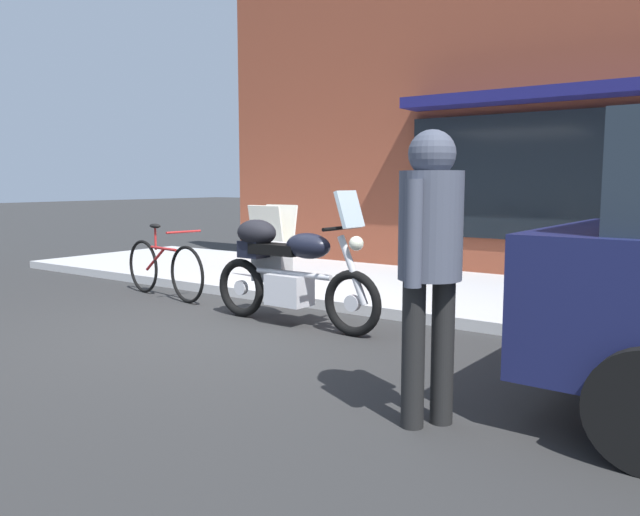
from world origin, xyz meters
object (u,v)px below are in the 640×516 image
parked_bicycle (164,268)px  sandwich_board_sign (273,242)px  touring_motorcycle (285,266)px  pedestrian_walking (430,242)px

parked_bicycle → sandwich_board_sign: sandwich_board_sign is taller
touring_motorcycle → sandwich_board_sign: touring_motorcycle is taller
pedestrian_walking → sandwich_board_sign: pedestrian_walking is taller
touring_motorcycle → parked_bicycle: 2.23m
parked_bicycle → pedestrian_walking: size_ratio=0.98×
parked_bicycle → pedestrian_walking: pedestrian_walking is taller
touring_motorcycle → pedestrian_walking: pedestrian_walking is taller
parked_bicycle → sandwich_board_sign: bearing=64.7°
touring_motorcycle → parked_bicycle: (-2.21, 0.26, -0.22)m
touring_motorcycle → sandwich_board_sign: (-1.55, 1.66, 0.04)m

